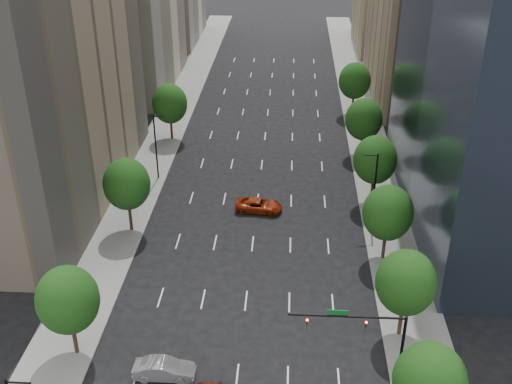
# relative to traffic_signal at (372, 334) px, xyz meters

# --- Properties ---
(sidewalk_left) EXTENTS (6.00, 200.00, 0.15)m
(sidewalk_left) POSITION_rel_traffic_signal_xyz_m (-26.03, 30.00, -5.10)
(sidewalk_left) COLOR slate
(sidewalk_left) RESTS_ON ground
(sidewalk_right) EXTENTS (6.00, 200.00, 0.15)m
(sidewalk_right) POSITION_rel_traffic_signal_xyz_m (4.97, 30.00, -5.10)
(sidewalk_right) COLOR slate
(sidewalk_right) RESTS_ON ground
(parking_tan_right) EXTENTS (14.00, 30.00, 30.00)m
(parking_tan_right) POSITION_rel_traffic_signal_xyz_m (14.47, 70.00, 9.83)
(parking_tan_right) COLOR #8C7759
(parking_tan_right) RESTS_ON ground
(filler_right) EXTENTS (14.00, 26.00, 16.00)m
(filler_right) POSITION_rel_traffic_signal_xyz_m (14.47, 103.00, 2.83)
(filler_right) COLOR #8C7759
(filler_right) RESTS_ON ground
(tree_right_0) EXTENTS (5.20, 5.20, 8.39)m
(tree_right_0) POSITION_rel_traffic_signal_xyz_m (3.47, -5.00, 0.22)
(tree_right_0) COLOR #382316
(tree_right_0) RESTS_ON ground
(tree_right_1) EXTENTS (5.20, 5.20, 8.75)m
(tree_right_1) POSITION_rel_traffic_signal_xyz_m (3.47, 6.00, 0.58)
(tree_right_1) COLOR #382316
(tree_right_1) RESTS_ON ground
(tree_right_2) EXTENTS (5.20, 5.20, 8.61)m
(tree_right_2) POSITION_rel_traffic_signal_xyz_m (3.47, 18.00, 0.43)
(tree_right_2) COLOR #382316
(tree_right_2) RESTS_ON ground
(tree_right_3) EXTENTS (5.20, 5.20, 8.89)m
(tree_right_3) POSITION_rel_traffic_signal_xyz_m (3.47, 30.00, 0.72)
(tree_right_3) COLOR #382316
(tree_right_3) RESTS_ON ground
(tree_right_4) EXTENTS (5.20, 5.20, 8.46)m
(tree_right_4) POSITION_rel_traffic_signal_xyz_m (3.47, 44.00, 0.29)
(tree_right_4) COLOR #382316
(tree_right_4) RESTS_ON ground
(tree_right_5) EXTENTS (5.20, 5.20, 8.75)m
(tree_right_5) POSITION_rel_traffic_signal_xyz_m (3.47, 60.00, 0.58)
(tree_right_5) COLOR #382316
(tree_right_5) RESTS_ON ground
(tree_left_0) EXTENTS (5.20, 5.20, 8.75)m
(tree_left_0) POSITION_rel_traffic_signal_xyz_m (-24.53, 2.00, 0.58)
(tree_left_0) COLOR #382316
(tree_left_0) RESTS_ON ground
(tree_left_1) EXTENTS (5.20, 5.20, 8.97)m
(tree_left_1) POSITION_rel_traffic_signal_xyz_m (-24.53, 22.00, 0.79)
(tree_left_1) COLOR #382316
(tree_left_1) RESTS_ON ground
(tree_left_2) EXTENTS (5.20, 5.20, 8.68)m
(tree_left_2) POSITION_rel_traffic_signal_xyz_m (-24.53, 48.00, 0.50)
(tree_left_2) COLOR #382316
(tree_left_2) RESTS_ON ground
(streetlight_rn) EXTENTS (1.70, 0.20, 9.00)m
(streetlight_rn) POSITION_rel_traffic_signal_xyz_m (2.91, 25.00, -0.33)
(streetlight_rn) COLOR black
(streetlight_rn) RESTS_ON ground
(streetlight_ln) EXTENTS (1.70, 0.20, 9.00)m
(streetlight_ln) POSITION_rel_traffic_signal_xyz_m (-23.96, 35.00, -0.33)
(streetlight_ln) COLOR black
(streetlight_ln) RESTS_ON ground
(traffic_signal) EXTENTS (9.12, 0.40, 7.38)m
(traffic_signal) POSITION_rel_traffic_signal_xyz_m (0.00, 0.00, 0.00)
(traffic_signal) COLOR black
(traffic_signal) RESTS_ON ground
(car_silver) EXTENTS (5.07, 1.80, 1.67)m
(car_silver) POSITION_rel_traffic_signal_xyz_m (-16.47, -0.32, -4.34)
(car_silver) COLOR gray
(car_silver) RESTS_ON ground
(car_red_far) EXTENTS (5.86, 3.16, 1.56)m
(car_red_far) POSITION_rel_traffic_signal_xyz_m (-10.23, 27.24, -4.39)
(car_red_far) COLOR maroon
(car_red_far) RESTS_ON ground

